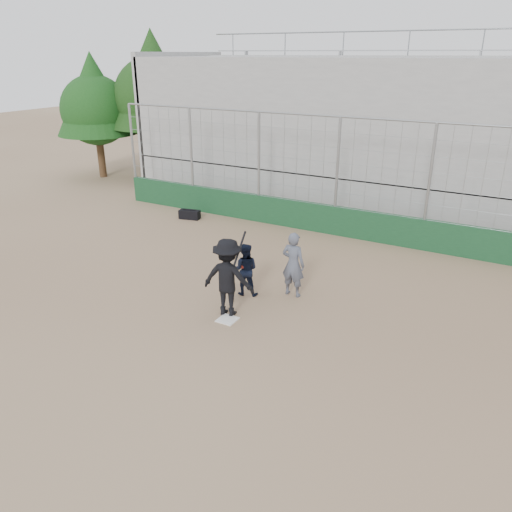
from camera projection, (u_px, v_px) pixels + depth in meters
The scene contains 10 objects.
ground at pixel (227, 320), 11.88m from camera, with size 90.00×90.00×0.00m, color brown.
home_plate at pixel (227, 320), 11.87m from camera, with size 0.44×0.44×0.02m, color white.
backstop at pixel (335, 208), 17.18m from camera, with size 18.10×0.25×4.04m.
bleachers at pixel (381, 131), 20.44m from camera, with size 20.25×6.70×6.98m.
tree_left at pixel (154, 87), 24.07m from camera, with size 4.48×4.48×7.00m.
tree_right at pixel (95, 100), 24.23m from camera, with size 3.84×3.84×6.00m.
batter_at_plate at pixel (228, 278), 11.81m from camera, with size 1.35×0.92×2.06m.
catcher_crouched at pixel (245, 278), 12.95m from camera, with size 0.83×0.73×0.99m.
umpire at pixel (293, 268), 12.82m from camera, with size 0.63×0.42×1.56m, color #4C5260.
equipment_bag at pixel (190, 214), 19.07m from camera, with size 0.84×0.50×0.38m.
Camera 1 is at (5.67, -8.77, 5.90)m, focal length 35.00 mm.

